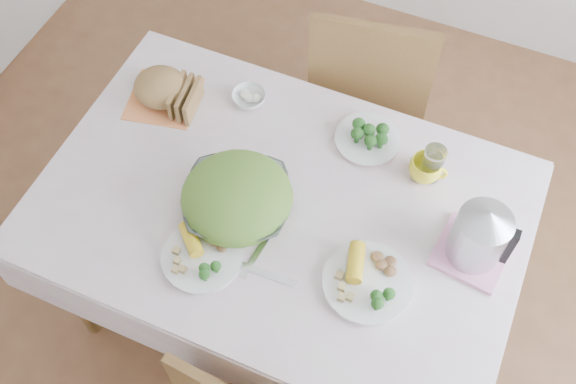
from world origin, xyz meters
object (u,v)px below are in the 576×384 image
at_px(dinner_plate_left, 202,257).
at_px(yellow_mug, 425,169).
at_px(chair_far, 370,91).
at_px(electric_kettle, 480,234).
at_px(salad_bowl, 237,201).
at_px(dinner_plate_right, 367,283).
at_px(dining_table, 281,261).

distance_m(dinner_plate_left, yellow_mug, 0.75).
bearing_deg(chair_far, electric_kettle, 116.66).
distance_m(salad_bowl, dinner_plate_right, 0.46).
xyz_separation_m(chair_far, salad_bowl, (-0.16, -0.87, 0.34)).
bearing_deg(dining_table, dinner_plate_left, -117.13).
relative_size(chair_far, dinner_plate_right, 3.83).
xyz_separation_m(dinner_plate_left, electric_kettle, (0.72, 0.33, 0.11)).
bearing_deg(chair_far, dinner_plate_right, 97.38).
bearing_deg(dinner_plate_left, dining_table, 62.87).
bearing_deg(yellow_mug, dining_table, -143.41).
relative_size(chair_far, yellow_mug, 9.62).
bearing_deg(dinner_plate_left, dinner_plate_right, 13.82).
distance_m(salad_bowl, dinner_plate_left, 0.20).
bearing_deg(dinner_plate_right, yellow_mug, 85.16).
height_order(chair_far, yellow_mug, chair_far).
relative_size(dinner_plate_left, dinner_plate_right, 0.91).
distance_m(dinner_plate_left, dinner_plate_right, 0.49).
relative_size(dinner_plate_right, yellow_mug, 2.51).
relative_size(chair_far, salad_bowl, 3.16).
distance_m(dinner_plate_right, yellow_mug, 0.43).
height_order(yellow_mug, electric_kettle, electric_kettle).
bearing_deg(yellow_mug, dinner_plate_left, -133.33).
height_order(dinner_plate_left, electric_kettle, electric_kettle).
height_order(dining_table, dinner_plate_right, dinner_plate_right).
bearing_deg(dining_table, yellow_mug, 36.59).
distance_m(dining_table, dinner_plate_left, 0.50).
xyz_separation_m(dining_table, dinner_plate_right, (0.34, -0.15, 0.40)).
relative_size(salad_bowl, electric_kettle, 1.45).
relative_size(dining_table, yellow_mug, 13.30).
xyz_separation_m(salad_bowl, electric_kettle, (0.70, 0.13, 0.08)).
bearing_deg(dinner_plate_right, salad_bowl, 169.56).
bearing_deg(yellow_mug, salad_bowl, -145.09).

